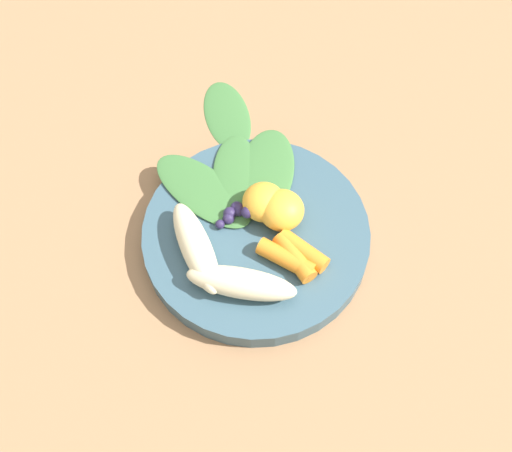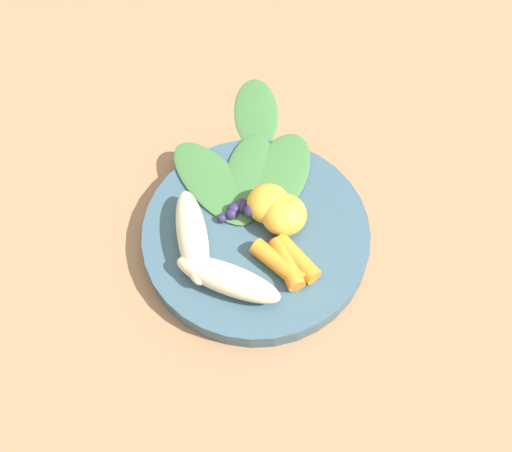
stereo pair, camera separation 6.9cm
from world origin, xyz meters
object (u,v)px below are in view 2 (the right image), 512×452
Objects in this scene: banana_peeled_left at (228,279)px; banana_peeled_right at (192,236)px; orange_segment_near at (268,204)px; kale_leaf_stray at (256,112)px; bowl at (256,236)px.

banana_peeled_left is 1.00× the size of banana_peeled_right.
orange_segment_near is at bearing 87.00° from banana_peeled_left.
orange_segment_near is 0.16m from kale_leaf_stray.
orange_segment_near is at bearing -27.18° from bowl.
bowl is 0.04m from orange_segment_near.
kale_leaf_stray is (0.18, 0.01, -0.01)m from bowl.
banana_peeled_left and banana_peeled_right have the same top height.
bowl is at bearing 152.82° from orange_segment_near.
banana_peeled_right is 0.21m from kale_leaf_stray.
banana_peeled_left reaches higher than kale_leaf_stray.
banana_peeled_right is (0.05, 0.04, 0.00)m from banana_peeled_left.
banana_peeled_right is 2.42× the size of orange_segment_near.
banana_peeled_right reaches higher than bowl.
bowl is 5.28× the size of orange_segment_near.
kale_leaf_stray is at bearing 105.64° from banana_peeled_left.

